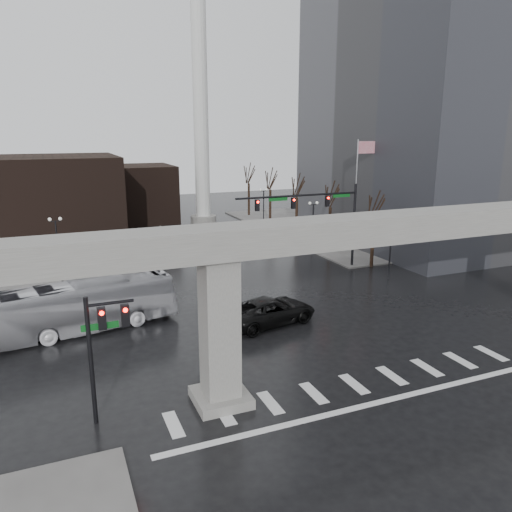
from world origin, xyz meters
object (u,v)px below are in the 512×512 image
object	(u,v)px
city_bus	(81,306)
far_car	(145,258)
pickup_truck	(270,311)
signal_mast_arm	(319,209)

from	to	relation	value
city_bus	far_car	world-z (taller)	city_bus
pickup_truck	far_car	world-z (taller)	pickup_truck
signal_mast_arm	far_car	size ratio (longest dim) A/B	2.80
signal_mast_arm	city_bus	xyz separation A→B (m)	(-21.54, -6.80, -4.10)
signal_mast_arm	pickup_truck	distance (m)	14.98
city_bus	far_car	size ratio (longest dim) A/B	2.86
signal_mast_arm	far_car	world-z (taller)	signal_mast_arm
pickup_truck	city_bus	xyz separation A→B (m)	(-11.94, 3.59, 0.81)
signal_mast_arm	pickup_truck	world-z (taller)	signal_mast_arm
far_car	pickup_truck	bearing A→B (deg)	-80.67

